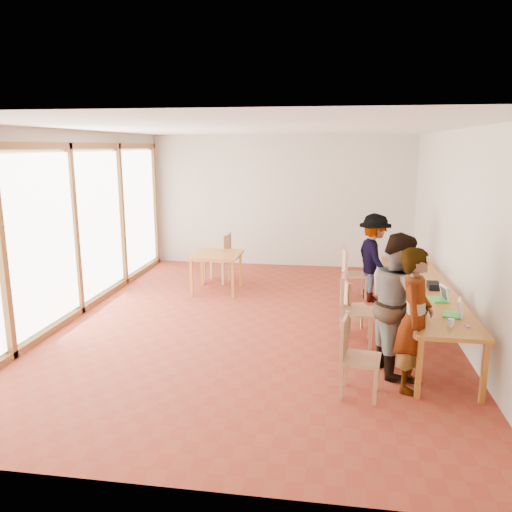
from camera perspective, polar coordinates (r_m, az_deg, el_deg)
The scene contains 25 objects.
ground at distance 8.02m, azimuth -0.16°, elevation -7.57°, with size 8.00×8.00×0.00m, color maroon.
wall_back at distance 11.57m, azimuth 2.86°, elevation 6.26°, with size 6.00×0.10×3.00m, color beige.
wall_front at distance 3.84m, azimuth -9.33°, elevation -6.64°, with size 6.00×0.10×3.00m, color beige.
wall_right at distance 7.77m, azimuth 22.28°, elevation 2.31°, with size 0.10×8.00×3.00m, color beige.
window_wall at distance 8.59m, azimuth -20.11°, elevation 3.36°, with size 0.10×8.00×3.00m, color white.
ceiling at distance 7.54m, azimuth -0.17°, elevation 14.55°, with size 6.00×8.00×0.04m, color white.
communal_table at distance 7.64m, azimuth 18.50°, elevation -3.72°, with size 0.80×4.00×0.75m.
side_table at distance 9.52m, azimuth -4.53°, elevation -0.17°, with size 0.90×0.90×0.75m.
chair_near at distance 5.74m, azimuth 10.94°, elevation -10.22°, with size 0.48×0.48×0.48m.
chair_mid at distance 7.16m, azimuth 10.65°, elevation -5.18°, with size 0.48×0.48×0.52m.
chair_far at distance 7.54m, azimuth 10.80°, elevation -5.09°, with size 0.48×0.48×0.43m.
chair_empty at distance 9.30m, azimuth 10.66°, elevation -1.36°, with size 0.47×0.47×0.48m.
chair_spare at distance 10.18m, azimuth -3.93°, elevation 0.37°, with size 0.53×0.53×0.54m.
person_near at distance 5.93m, azimuth 17.67°, elevation -6.97°, with size 0.61×0.40×1.66m, color gray.
person_mid at distance 6.34m, azimuth 15.94°, elevation -5.21°, with size 0.85×0.66×1.74m, color gray.
person_far at distance 9.15m, azimuth 13.31°, elevation -0.20°, with size 1.02×0.59×1.59m, color gray.
laptop_near at distance 6.45m, azimuth 21.90°, elevation -5.92°, with size 0.29×0.31×0.22m.
laptop_mid at distance 7.02m, azimuth 20.40°, elevation -4.36°, with size 0.26×0.28×0.21m.
laptop_far at distance 8.34m, azimuth 17.59°, elevation -1.63°, with size 0.25×0.26×0.18m.
yellow_mug at distance 6.17m, azimuth 17.98°, elevation -6.53°, with size 0.13×0.13×0.10m, color gold.
green_bottle at distance 7.33m, azimuth 17.45°, elevation -2.80°, with size 0.07×0.07×0.28m, color #0F6A17.
clear_glass at distance 6.09m, azimuth 21.39°, elevation -7.11°, with size 0.07×0.07×0.09m, color silver.
condiment_cup at distance 8.03m, azimuth 17.61°, elevation -2.29°, with size 0.08×0.08×0.06m, color white.
pink_phone at distance 6.17m, azimuth 23.03°, elevation -7.37°, with size 0.05×0.10×0.01m, color #D94D8B.
black_pouch at distance 7.57m, azimuth 19.64°, elevation -3.22°, with size 0.16×0.26×0.09m, color black.
Camera 1 is at (1.14, -7.44, 2.74)m, focal length 35.00 mm.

